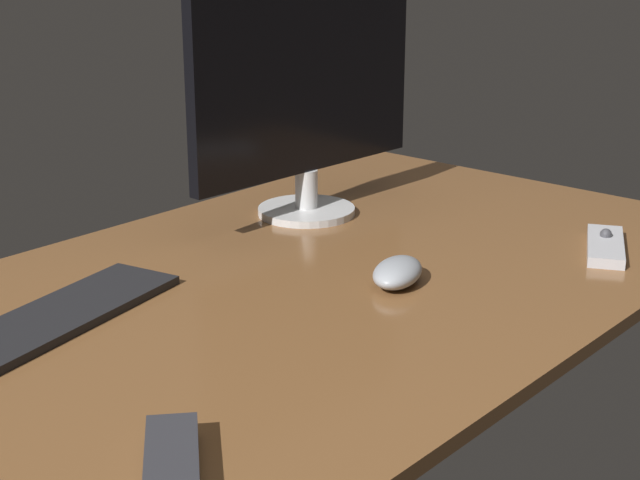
{
  "coord_description": "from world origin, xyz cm",
  "views": [
    {
      "loc": [
        -103.04,
        -90.28,
        53.31
      ],
      "look_at": [
        -0.64,
        -1.4,
        8.0
      ],
      "focal_mm": 55.14,
      "sensor_mm": 36.0,
      "label": 1
    }
  ],
  "objects_px": {
    "media_remote": "(605,246)",
    "monitor": "(306,91)",
    "keyboard": "(50,320)",
    "computer_mouse": "(398,272)",
    "tv_remote": "(172,475)"
  },
  "relations": [
    {
      "from": "computer_mouse",
      "to": "media_remote",
      "type": "xyz_separation_m",
      "value": [
        0.34,
        -0.16,
        -0.01
      ]
    },
    {
      "from": "monitor",
      "to": "media_remote",
      "type": "relative_size",
      "value": 2.81
    },
    {
      "from": "keyboard",
      "to": "tv_remote",
      "type": "relative_size",
      "value": 2.14
    },
    {
      "from": "keyboard",
      "to": "media_remote",
      "type": "bearing_deg",
      "value": -40.64
    },
    {
      "from": "monitor",
      "to": "keyboard",
      "type": "xyz_separation_m",
      "value": [
        -0.59,
        -0.08,
        -0.22
      ]
    },
    {
      "from": "monitor",
      "to": "keyboard",
      "type": "relative_size",
      "value": 1.25
    },
    {
      "from": "computer_mouse",
      "to": "tv_remote",
      "type": "bearing_deg",
      "value": 175.37
    },
    {
      "from": "monitor",
      "to": "media_remote",
      "type": "distance_m",
      "value": 0.56
    },
    {
      "from": "media_remote",
      "to": "tv_remote",
      "type": "xyz_separation_m",
      "value": [
        -0.9,
        0.0,
        0.0
      ]
    },
    {
      "from": "monitor",
      "to": "computer_mouse",
      "type": "height_order",
      "value": "monitor"
    },
    {
      "from": "keyboard",
      "to": "computer_mouse",
      "type": "relative_size",
      "value": 3.55
    },
    {
      "from": "media_remote",
      "to": "keyboard",
      "type": "bearing_deg",
      "value": 124.6
    },
    {
      "from": "media_remote",
      "to": "monitor",
      "type": "bearing_deg",
      "value": 81.81
    },
    {
      "from": "keyboard",
      "to": "computer_mouse",
      "type": "xyz_separation_m",
      "value": [
        0.42,
        -0.26,
        0.01
      ]
    },
    {
      "from": "monitor",
      "to": "keyboard",
      "type": "distance_m",
      "value": 0.63
    }
  ]
}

